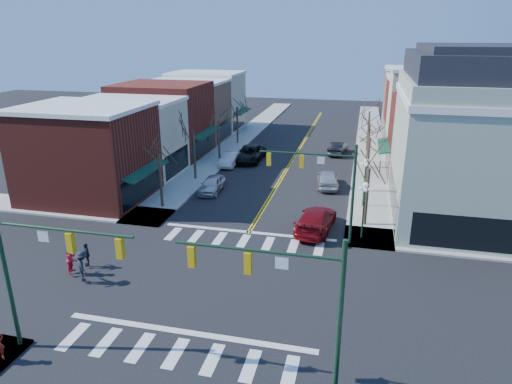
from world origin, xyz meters
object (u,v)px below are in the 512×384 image
Objects in this scene: victorian_corner at (481,137)px; car_right_far at (338,148)px; pedestrian_dark_a at (87,254)px; pedestrian_dark_b at (82,266)px; lamppost_midblock at (365,174)px; car_left_mid at (230,159)px; pedestrian_red_b at (72,259)px; car_right_mid at (328,179)px; car_right_near at (316,220)px; lamppost_corner at (364,201)px; car_left_near at (212,184)px; car_left_far at (249,154)px.

victorian_corner is 22.31m from car_right_far.
pedestrian_dark_a is 0.80× the size of pedestrian_dark_b.
car_left_mid is (-14.60, 9.74, -2.24)m from lamppost_midblock.
car_left_mid is at bearing -20.21° from pedestrian_red_b.
victorian_corner reaches higher than car_right_mid.
pedestrian_dark_b is (1.20, -0.75, 0.06)m from pedestrian_red_b.
car_right_mid is at bearing -84.69° from car_right_near.
lamppost_midblock is 23.41m from pedestrian_red_b.
pedestrian_dark_b reaches higher than pedestrian_dark_a.
lamppost_corner is 6.50m from lamppost_midblock.
car_right_mid is 1.01× the size of car_right_far.
car_right_far is 35.17m from pedestrian_dark_a.
car_right_near is at bearing -156.06° from victorian_corner.
lamppost_corner is 2.27× the size of pedestrian_dark_b.
car_right_near is at bearing -120.84° from lamppost_midblock.
car_right_far is at bearing -37.05° from pedestrian_red_b.
car_right_far is (0.16, 12.90, -0.03)m from car_right_mid.
car_left_mid is at bearing 42.46° from car_right_far.
lamppost_midblock reaches higher than pedestrian_dark_b.
car_left_near is 17.48m from pedestrian_dark_b.
car_right_near is (-3.40, -5.69, -2.10)m from lamppost_midblock.
lamppost_corner is at bearing -29.20° from car_left_near.
car_right_near is 16.22m from pedestrian_dark_a.
car_right_near is at bearing -68.28° from pedestrian_red_b.
lamppost_midblock reaches higher than car_right_mid.
victorian_corner is 22.90m from car_left_near.
car_right_near is 17.08m from pedestrian_red_b.
car_right_mid is (10.38, 3.94, 0.09)m from car_left_near.
car_left_mid is 24.62m from pedestrian_dark_a.
pedestrian_dark_a is (-25.14, -14.27, -5.75)m from victorian_corner.
car_right_mid is (0.00, 10.46, -0.04)m from car_right_near.
lamppost_midblock is 17.87m from car_left_far.
car_right_near is at bearing 82.90° from car_right_mid.
pedestrian_dark_b reaches higher than car_right_far.
lamppost_corner is at bearing -103.90° from pedestrian_dark_b.
car_left_mid is at bearing 131.95° from lamppost_corner.
lamppost_corner reaches higher than pedestrian_red_b.
car_left_mid is 0.90× the size of car_right_mid.
pedestrian_dark_b is (-24.30, -16.01, -5.55)m from victorian_corner.
car_right_near is 3.11× the size of pedestrian_dark_b.
car_left_near is at bearing 13.69° from car_right_mid.
car_right_near is at bearing 166.68° from lamppost_corner.
victorian_corner is 2.96× the size of car_right_far.
car_left_far reaches higher than car_left_near.
lamppost_midblock is 2.84× the size of pedestrian_dark_a.
lamppost_corner is 4.08m from car_right_near.
lamppost_corner is at bearing -47.00° from car_left_mid.
lamppost_midblock is 1.01× the size of car_left_near.
car_right_far is 2.53× the size of pedestrian_dark_b.
lamppost_midblock is 13.98m from car_left_near.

